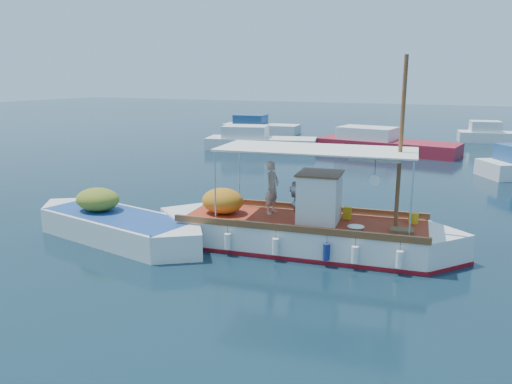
% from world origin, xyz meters
% --- Properties ---
extents(ground, '(160.00, 160.00, 0.00)m').
position_xyz_m(ground, '(0.00, 0.00, 0.00)').
color(ground, black).
rests_on(ground, ground).
extents(fishing_caique, '(9.16, 3.25, 5.63)m').
position_xyz_m(fishing_caique, '(0.66, 0.25, 0.50)').
color(fishing_caique, white).
rests_on(fishing_caique, ground).
extents(dinghy, '(6.85, 2.85, 1.70)m').
position_xyz_m(dinghy, '(-4.82, -1.33, 0.36)').
color(dinghy, white).
rests_on(dinghy, ground).
extents(bg_boat_nw, '(7.77, 4.17, 1.80)m').
position_xyz_m(bg_boat_nw, '(-8.80, 17.99, 0.49)').
color(bg_boat_nw, silver).
rests_on(bg_boat_nw, ground).
extents(bg_boat_n, '(9.35, 4.10, 1.80)m').
position_xyz_m(bg_boat_n, '(-0.79, 20.19, 0.49)').
color(bg_boat_n, maroon).
rests_on(bg_boat_n, ground).
extents(bg_boat_far_w, '(6.77, 2.90, 1.80)m').
position_xyz_m(bg_boat_far_w, '(-12.76, 26.88, 0.49)').
color(bg_boat_far_w, silver).
rests_on(bg_boat_far_w, ground).
extents(bg_boat_far_n, '(5.51, 2.86, 1.80)m').
position_xyz_m(bg_boat_far_n, '(5.84, 28.67, 0.49)').
color(bg_boat_far_n, silver).
rests_on(bg_boat_far_n, ground).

